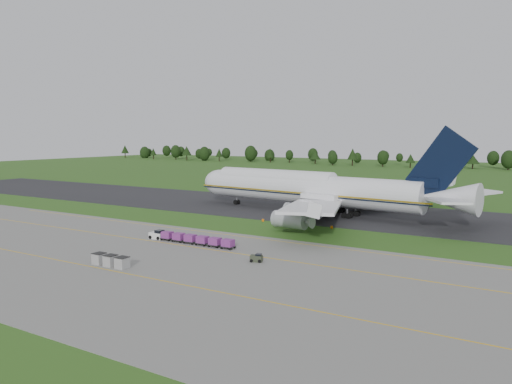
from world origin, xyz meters
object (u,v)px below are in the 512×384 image
Objects in this scene: aircraft at (313,189)px; baggage_train at (189,238)px; utility_cart at (256,259)px; edge_markers at (296,224)px; uld_row at (110,260)px.

baggage_train is (-4.04, -43.78, -5.15)m from aircraft.
aircraft reaches higher than utility_cart.
utility_cart is at bearing -74.13° from edge_markers.
baggage_train reaches higher than utility_cart.
baggage_train is 17.84m from utility_cart.
edge_markers is (8.12, 26.55, -0.67)m from baggage_train.
edge_markers is at bearing 105.87° from utility_cart.
uld_row reaches higher than utility_cart.
edge_markers is at bearing -76.68° from aircraft.
baggage_train is 1.09× the size of edge_markers.
baggage_train is at bearing 163.58° from utility_cart.
aircraft reaches higher than edge_markers.
utility_cart reaches higher than edge_markers.
uld_row is at bearing -142.26° from utility_cart.
aircraft is 36.80× the size of utility_cart.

